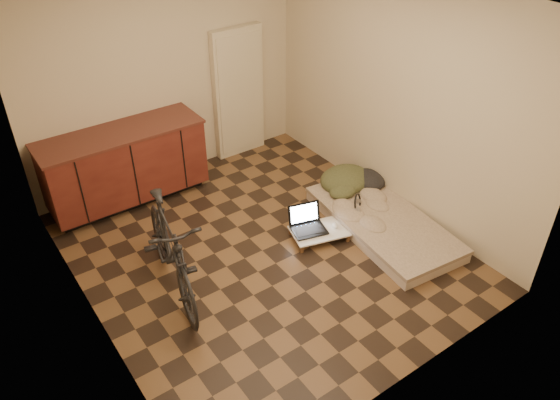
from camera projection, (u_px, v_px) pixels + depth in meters
room_shell at (260, 142)px, 5.01m from camera, size 3.50×4.00×2.60m
cabinets at (125, 166)px, 6.27m from camera, size 1.84×0.62×0.91m
appliance_panel at (238, 93)px, 7.02m from camera, size 0.70×0.10×1.70m
bicycle at (170, 246)px, 4.99m from camera, size 0.78×1.69×1.05m
futon at (382, 223)px, 6.03m from camera, size 1.06×1.91×0.16m
clothing_pile at (352, 174)px, 6.46m from camera, size 0.73×0.63×0.27m
headphones at (358, 202)px, 6.07m from camera, size 0.32×0.32×0.16m
lap_desk at (319, 231)px, 5.88m from camera, size 0.68×0.53×0.10m
laptop at (307, 224)px, 5.88m from camera, size 0.43×0.41×0.25m
mouse at (335, 225)px, 5.92m from camera, size 0.10×0.12×0.04m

